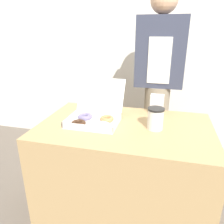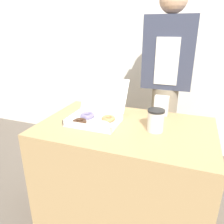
% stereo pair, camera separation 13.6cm
% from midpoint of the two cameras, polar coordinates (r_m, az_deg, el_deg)
% --- Properties ---
extents(ground_plane, '(14.00, 14.00, 0.00)m').
position_cam_midpoint_polar(ground_plane, '(1.87, 0.54, -25.13)').
color(ground_plane, '#665B51').
extents(wall_back, '(10.00, 0.05, 2.60)m').
position_cam_midpoint_polar(wall_back, '(2.50, 7.64, 19.64)').
color(wall_back, silver).
rests_on(wall_back, ground_plane).
extents(table, '(1.12, 0.70, 0.75)m').
position_cam_midpoint_polar(table, '(1.62, 0.58, -15.76)').
color(table, tan).
rests_on(table, ground_plane).
extents(donut_box, '(0.33, 0.39, 0.25)m').
position_cam_midpoint_polar(donut_box, '(1.47, -7.16, -0.98)').
color(donut_box, white).
rests_on(donut_box, table).
extents(coffee_cup, '(0.10, 0.10, 0.14)m').
position_cam_midpoint_polar(coffee_cup, '(1.36, 8.50, -1.75)').
color(coffee_cup, silver).
rests_on(coffee_cup, table).
extents(napkin_holder, '(0.10, 0.06, 0.14)m').
position_cam_midpoint_polar(napkin_holder, '(1.64, 9.33, 2.09)').
color(napkin_holder, silver).
rests_on(napkin_holder, table).
extents(person_customer, '(0.40, 0.22, 1.68)m').
position_cam_midpoint_polar(person_customer, '(1.91, 9.98, 7.90)').
color(person_customer, gray).
rests_on(person_customer, ground_plane).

